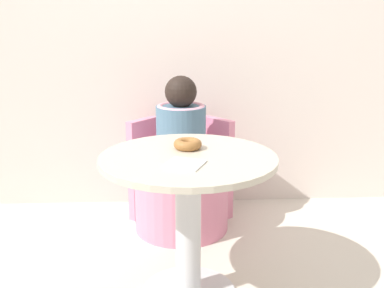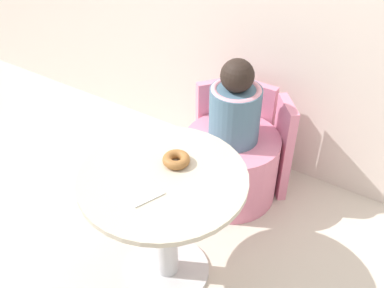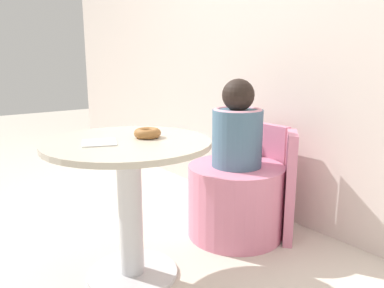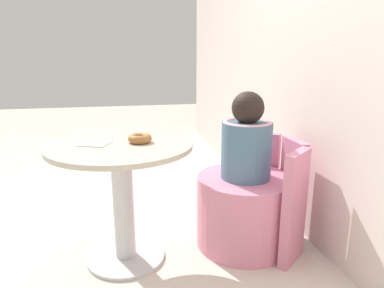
# 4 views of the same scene
# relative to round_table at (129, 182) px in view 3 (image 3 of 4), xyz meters

# --- Properties ---
(ground_plane) EXTENTS (12.00, 12.00, 0.00)m
(ground_plane) POSITION_rel_round_table_xyz_m (-0.05, -0.02, -0.46)
(ground_plane) COLOR beige
(back_wall) EXTENTS (6.00, 0.06, 2.40)m
(back_wall) POSITION_rel_round_table_xyz_m (-0.05, 1.11, 0.74)
(back_wall) COLOR silver
(back_wall) RESTS_ON ground_plane
(round_table) EXTENTS (0.73, 0.73, 0.65)m
(round_table) POSITION_rel_round_table_xyz_m (0.00, 0.00, 0.00)
(round_table) COLOR silver
(round_table) RESTS_ON ground_plane
(tub_chair) EXTENTS (0.54, 0.54, 0.41)m
(tub_chair) POSITION_rel_round_table_xyz_m (-0.01, 0.68, -0.25)
(tub_chair) COLOR pink
(tub_chair) RESTS_ON ground_plane
(booth_backrest) EXTENTS (0.64, 0.23, 0.61)m
(booth_backrest) POSITION_rel_round_table_xyz_m (-0.01, 0.91, -0.15)
(booth_backrest) COLOR pink
(booth_backrest) RESTS_ON ground_plane
(child_figure) EXTENTS (0.28, 0.28, 0.48)m
(child_figure) POSITION_rel_round_table_xyz_m (-0.01, 0.68, 0.17)
(child_figure) COLOR slate
(child_figure) RESTS_ON tub_chair
(donut) EXTENTS (0.12, 0.12, 0.04)m
(donut) POSITION_rel_round_table_xyz_m (0.00, 0.10, 0.21)
(donut) COLOR #9E6633
(donut) RESTS_ON round_table
(paper_napkin) EXTENTS (0.18, 0.18, 0.01)m
(paper_napkin) POSITION_rel_round_table_xyz_m (-0.02, -0.12, 0.19)
(paper_napkin) COLOR white
(paper_napkin) RESTS_ON round_table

